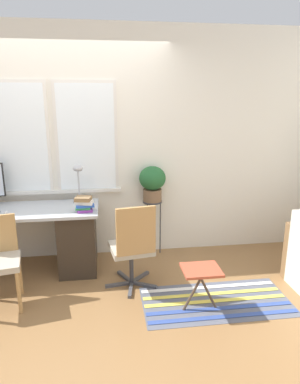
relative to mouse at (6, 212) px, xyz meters
The scene contains 11 objects.
ground_plane 0.95m from the mouse, 19.93° to the right, with size 14.00×14.00×0.00m, color olive.
wall_back_with_window 0.97m from the mouse, 44.08° to the left, with size 9.00×0.12×2.70m.
desk 0.38m from the mouse, 119.47° to the left, with size 2.04×0.65×0.74m.
mouse is the anchor object (origin of this frame).
desk_lamp 0.85m from the mouse, 24.28° to the left, with size 0.16×0.16×0.43m.
book_stack 0.81m from the mouse, ahead, with size 0.21×0.17×0.16m.
office_chair_swivel 1.37m from the mouse, 16.55° to the right, with size 0.54×0.54×0.91m.
plant_stand 1.65m from the mouse, 13.97° to the left, with size 0.23×0.23×0.69m.
potted_plant 1.65m from the mouse, 13.97° to the left, with size 0.32×0.32×0.42m.
floor_rug_striped 2.31m from the mouse, 19.86° to the right, with size 1.42×0.69×0.01m.
folding_stool 2.08m from the mouse, 24.36° to the right, with size 0.34×0.29×0.42m.
Camera 1 is at (0.48, -3.33, 1.89)m, focal length 32.00 mm.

